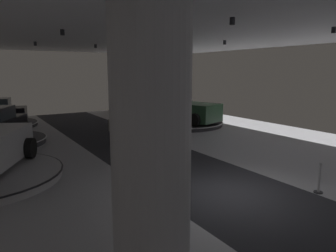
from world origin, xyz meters
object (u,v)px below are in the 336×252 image
(display_platform_far_right, at_px, (183,123))
(column_left, at_px, (151,131))
(visitor_walking_near, at_px, (111,128))
(display_platform_deep_right, at_px, (142,112))
(display_car_deep_right, at_px, (141,101))
(pickup_truck_far_right, at_px, (179,108))

(display_platform_far_right, bearing_deg, column_left, -126.79)
(display_platform_far_right, xyz_separation_m, visitor_walking_near, (-6.59, -3.02, 0.74))
(display_platform_deep_right, bearing_deg, display_platform_far_right, -90.99)
(display_platform_deep_right, bearing_deg, display_car_deep_right, -173.98)
(display_platform_far_right, height_order, display_platform_deep_right, display_platform_deep_right)
(column_left, bearing_deg, visitor_walking_near, 72.30)
(column_left, height_order, pickup_truck_far_right, column_left)
(pickup_truck_far_right, relative_size, visitor_walking_near, 3.58)
(column_left, height_order, display_car_deep_right, column_left)
(display_platform_far_right, relative_size, visitor_walking_near, 3.57)
(pickup_truck_far_right, xyz_separation_m, display_platform_deep_right, (0.21, 6.29, -1.02))
(display_car_deep_right, bearing_deg, display_platform_deep_right, 6.02)
(visitor_walking_near, bearing_deg, column_left, -107.70)
(column_left, distance_m, display_platform_deep_right, 22.23)
(column_left, bearing_deg, display_platform_deep_right, 63.27)
(pickup_truck_far_right, xyz_separation_m, display_car_deep_right, (0.18, 6.28, -0.09))
(display_platform_far_right, xyz_separation_m, pickup_truck_far_right, (-0.10, 0.31, 1.06))
(display_platform_deep_right, relative_size, display_car_deep_right, 1.25)
(visitor_walking_near, bearing_deg, pickup_truck_far_right, 27.10)
(column_left, relative_size, visitor_walking_near, 3.46)
(column_left, xyz_separation_m, display_platform_far_right, (9.82, 13.13, -2.59))
(display_platform_far_right, xyz_separation_m, display_car_deep_right, (0.08, 6.59, 0.98))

